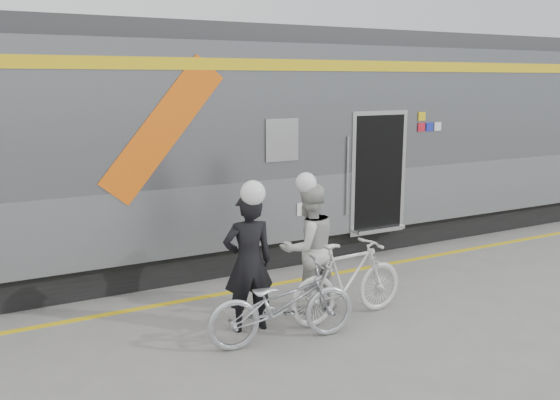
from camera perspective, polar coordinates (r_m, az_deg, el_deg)
ground at (r=7.72m, az=5.06°, el=-13.20°), size 90.00×90.00×0.00m
train at (r=11.02m, az=-4.42°, el=5.41°), size 24.00×3.17×4.10m
safety_strip at (r=9.45m, az=-2.14°, el=-8.39°), size 24.00×0.12×0.01m
man at (r=7.66m, az=-3.07°, el=-6.03°), size 0.71×0.52×1.82m
bicycle_left at (r=7.42m, az=0.21°, el=-9.97°), size 1.98×0.90×1.00m
woman at (r=8.33m, az=2.75°, el=-4.61°), size 0.92×0.74×1.82m
bicycle_right at (r=8.15m, az=6.55°, el=-7.67°), size 1.86×0.62×1.10m
helmet_man at (r=7.41m, az=-3.16°, el=1.88°), size 0.32×0.32×0.32m
helmet_woman at (r=8.10m, az=2.82°, el=2.56°), size 0.29×0.29×0.29m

